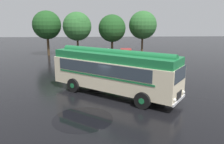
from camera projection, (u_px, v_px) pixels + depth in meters
name	position (u px, v px, depth m)	size (l,w,h in m)	color
ground_plane	(115.00, 95.00, 16.53)	(120.00, 120.00, 0.00)	black
vintage_bus	(113.00, 70.00, 16.31)	(9.50, 8.05, 3.49)	beige
car_near_left	(104.00, 55.00, 29.75)	(2.15, 4.29, 1.66)	silver
car_mid_left	(126.00, 55.00, 30.18)	(2.34, 4.37, 1.66)	maroon
tree_far_left	(47.00, 25.00, 34.17)	(4.44, 4.44, 7.03)	#4C3823
tree_left_of_centre	(78.00, 26.00, 32.89)	(4.33, 4.33, 6.79)	#4C3823
tree_centre	(113.00, 28.00, 34.20)	(4.28, 4.28, 6.44)	#4C3823
tree_right_of_centre	(144.00, 26.00, 35.35)	(4.51, 4.51, 7.03)	#4C3823
puddle_patch	(83.00, 119.00, 12.57)	(3.50, 3.50, 0.01)	black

